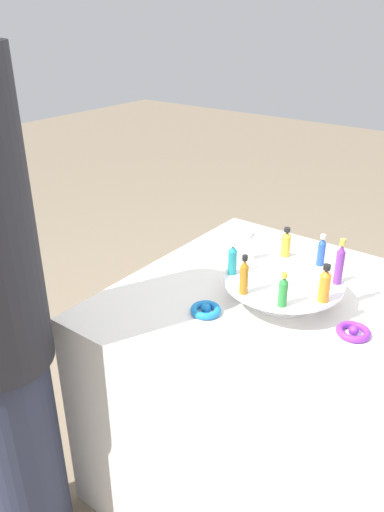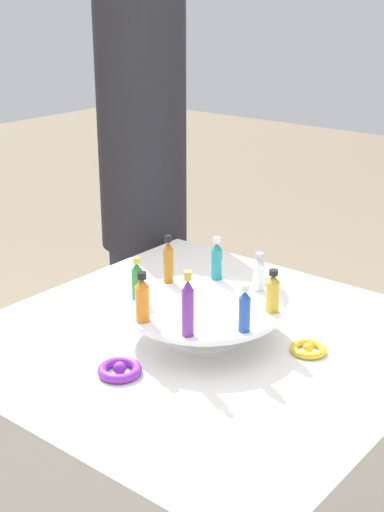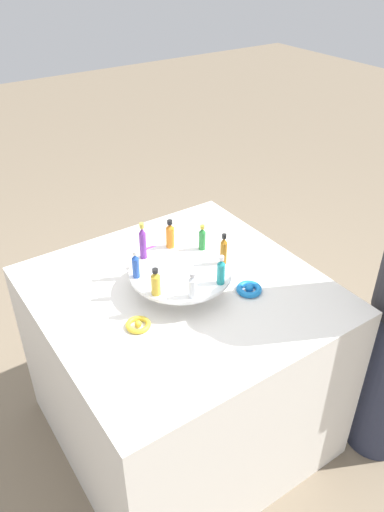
# 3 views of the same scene
# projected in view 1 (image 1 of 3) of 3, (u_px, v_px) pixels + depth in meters

# --- Properties ---
(ground_plane) EXTENTS (12.00, 12.00, 0.00)m
(ground_plane) POSITION_uv_depth(u_px,v_px,m) (265.00, 475.00, 1.83)
(ground_plane) COLOR #756651
(party_table) EXTENTS (0.96, 0.96, 0.74)m
(party_table) POSITION_uv_depth(u_px,v_px,m) (272.00, 397.00, 1.66)
(party_table) COLOR silver
(party_table) RESTS_ON ground_plane
(display_stand) EXTENTS (0.35, 0.35, 0.08)m
(display_stand) POSITION_uv_depth(u_px,v_px,m) (283.00, 285.00, 1.47)
(display_stand) COLOR white
(display_stand) RESTS_ON party_table
(bottle_clear) EXTENTS (0.03, 0.03, 0.09)m
(bottle_clear) POSITION_uv_depth(u_px,v_px,m) (251.00, 247.00, 1.55)
(bottle_clear) COLOR silver
(bottle_clear) RESTS_ON display_stand
(bottle_teal) EXTENTS (0.03, 0.03, 0.11)m
(bottle_teal) POSITION_uv_depth(u_px,v_px,m) (232.00, 259.00, 1.46)
(bottle_teal) COLOR teal
(bottle_teal) RESTS_ON display_stand
(bottle_amber) EXTENTS (0.02, 0.02, 0.12)m
(bottle_amber) POSITION_uv_depth(u_px,v_px,m) (244.00, 276.00, 1.36)
(bottle_amber) COLOR #AD6B19
(bottle_amber) RESTS_ON display_stand
(bottle_green) EXTENTS (0.02, 0.02, 0.10)m
(bottle_green) POSITION_uv_depth(u_px,v_px,m) (283.00, 291.00, 1.31)
(bottle_green) COLOR #288438
(bottle_green) RESTS_ON display_stand
(bottle_orange) EXTENTS (0.03, 0.03, 0.11)m
(bottle_orange) POSITION_uv_depth(u_px,v_px,m) (325.00, 285.00, 1.32)
(bottle_orange) COLOR orange
(bottle_orange) RESTS_ON display_stand
(bottle_purple) EXTENTS (0.02, 0.02, 0.14)m
(bottle_purple) POSITION_uv_depth(u_px,v_px,m) (340.00, 263.00, 1.41)
(bottle_purple) COLOR #702D93
(bottle_purple) RESTS_ON display_stand
(bottle_blue) EXTENTS (0.02, 0.02, 0.10)m
(bottle_blue) POSITION_uv_depth(u_px,v_px,m) (321.00, 251.00, 1.51)
(bottle_blue) COLOR #234CAD
(bottle_blue) RESTS_ON display_stand
(bottle_gold) EXTENTS (0.03, 0.03, 0.10)m
(bottle_gold) POSITION_uv_depth(u_px,v_px,m) (286.00, 243.00, 1.57)
(bottle_gold) COLOR gold
(bottle_gold) RESTS_ON display_stand
(ribbon_bow_blue) EXTENTS (0.09, 0.09, 0.03)m
(ribbon_bow_blue) POSITION_uv_depth(u_px,v_px,m) (206.00, 310.00, 1.44)
(ribbon_bow_blue) COLOR blue
(ribbon_bow_blue) RESTS_ON party_table
(ribbon_bow_purple) EXTENTS (0.09, 0.09, 0.03)m
(ribbon_bow_purple) POSITION_uv_depth(u_px,v_px,m) (353.00, 332.00, 1.34)
(ribbon_bow_purple) COLOR purple
(ribbon_bow_purple) RESTS_ON party_table
(ribbon_bow_gold) EXTENTS (0.08, 0.08, 0.02)m
(ribbon_bow_gold) POSITION_uv_depth(u_px,v_px,m) (289.00, 265.00, 1.70)
(ribbon_bow_gold) COLOR gold
(ribbon_bow_gold) RESTS_ON party_table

